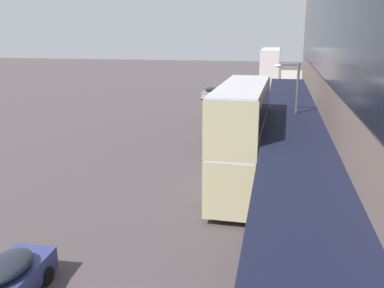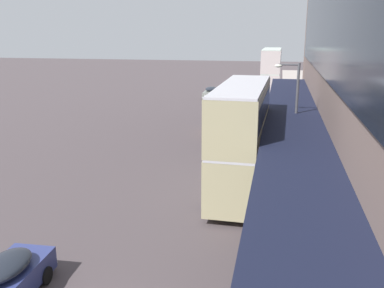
{
  "view_description": "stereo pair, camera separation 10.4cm",
  "coord_description": "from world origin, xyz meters",
  "views": [
    {
      "loc": [
        5.43,
        -9.57,
        8.76
      ],
      "look_at": [
        0.39,
        15.56,
        1.95
      ],
      "focal_mm": 40.0,
      "sensor_mm": 36.0,
      "label": 1
    },
    {
      "loc": [
        5.53,
        -9.55,
        8.76
      ],
      "look_at": [
        0.39,
        15.56,
        1.95
      ],
      "focal_mm": 40.0,
      "sensor_mm": 36.0,
      "label": 2
    }
  ],
  "objects": [
    {
      "name": "transit_bus_kerbside_rear",
      "position": [
        3.62,
        13.21,
        3.24
      ],
      "size": [
        2.83,
        9.89,
        6.0
      ],
      "color": "tan",
      "rests_on": "ground"
    },
    {
      "name": "sedan_oncoming_front",
      "position": [
        4.46,
        34.45,
        0.76
      ],
      "size": [
        2.02,
        4.55,
        1.52
      ],
      "color": "gray",
      "rests_on": "ground"
    },
    {
      "name": "sedan_second_near",
      "position": [
        -3.37,
        46.69,
        0.75
      ],
      "size": [
        2.02,
        4.5,
        1.52
      ],
      "color": "gray",
      "rests_on": "ground"
    },
    {
      "name": "sedan_lead_mid",
      "position": [
        -3.02,
        1.33,
        0.76
      ],
      "size": [
        1.91,
        4.52,
        1.53
      ],
      "color": "navy",
      "rests_on": "ground"
    },
    {
      "name": "sedan_lead_near",
      "position": [
        0.8,
        46.47,
        0.75
      ],
      "size": [
        1.97,
        5.0,
        1.53
      ],
      "color": "gray",
      "rests_on": "ground"
    },
    {
      "name": "fire_hydrant",
      "position": [
        6.74,
        7.42,
        0.49
      ],
      "size": [
        0.2,
        0.4,
        0.7
      ],
      "color": "red",
      "rests_on": "sidewalk_kerb"
    },
    {
      "name": "street_lamp",
      "position": [
        6.43,
        16.69,
        4.1
      ],
      "size": [
        1.5,
        0.28,
        6.77
      ],
      "color": "#4C4C51",
      "rests_on": "sidewalk_kerb"
    },
    {
      "name": "transit_bus_kerbside_front",
      "position": [
        4.31,
        50.57,
        3.44
      ],
      "size": [
        2.76,
        9.47,
        6.4
      ],
      "color": "beige",
      "rests_on": "ground"
    },
    {
      "name": "sedan_trailing_near",
      "position": [
        0.32,
        26.66,
        0.77
      ],
      "size": [
        2.05,
        4.64,
        1.57
      ],
      "color": "#A37540",
      "rests_on": "ground"
    }
  ]
}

